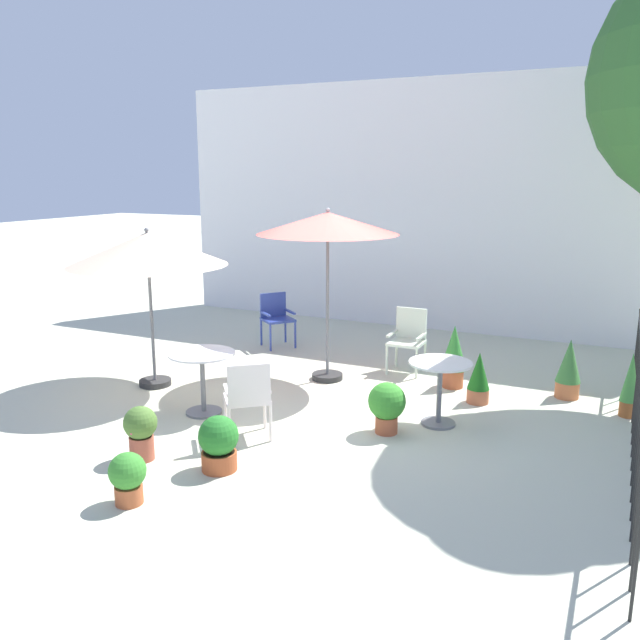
% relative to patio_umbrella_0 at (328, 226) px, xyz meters
% --- Properties ---
extents(ground_plane, '(60.00, 60.00, 0.00)m').
position_rel_patio_umbrella_0_xyz_m(ground_plane, '(0.33, -1.04, -2.19)').
color(ground_plane, beige).
extents(villa_facade, '(10.02, 0.30, 4.55)m').
position_rel_patio_umbrella_0_xyz_m(villa_facade, '(0.33, 3.77, 0.08)').
color(villa_facade, white).
rests_on(villa_facade, ground).
extents(terrace_railing, '(0.03, 6.00, 1.01)m').
position_rel_patio_umbrella_0_xyz_m(terrace_railing, '(3.97, -1.04, -1.51)').
color(terrace_railing, black).
rests_on(terrace_railing, ground).
extents(patio_umbrella_0, '(1.96, 1.96, 2.43)m').
position_rel_patio_umbrella_0_xyz_m(patio_umbrella_0, '(0.00, 0.00, 0.00)').
color(patio_umbrella_0, '#2D2D2D').
rests_on(patio_umbrella_0, ground).
extents(patio_umbrella_1, '(2.12, 2.12, 2.18)m').
position_rel_patio_umbrella_0_xyz_m(patio_umbrella_1, '(-2.06, -1.27, -0.30)').
color(patio_umbrella_1, '#2D2D2D').
rests_on(patio_umbrella_1, ground).
extents(cafe_table_0, '(0.81, 0.81, 0.77)m').
position_rel_patio_umbrella_0_xyz_m(cafe_table_0, '(-0.81, -1.88, -1.65)').
color(cafe_table_0, silver).
rests_on(cafe_table_0, ground).
extents(cafe_table_1, '(0.73, 0.73, 0.77)m').
position_rel_patio_umbrella_0_xyz_m(cafe_table_1, '(1.90, -1.01, -1.66)').
color(cafe_table_1, silver).
rests_on(cafe_table_1, ground).
extents(patio_chair_0, '(0.49, 0.47, 0.94)m').
position_rel_patio_umbrella_0_xyz_m(patio_chair_0, '(0.92, 0.87, -1.65)').
color(patio_chair_0, silver).
rests_on(patio_chair_0, ground).
extents(patio_chair_1, '(0.67, 0.67, 0.90)m').
position_rel_patio_umbrella_0_xyz_m(patio_chair_1, '(-1.56, 1.32, -1.66)').
color(patio_chair_1, '#31449B').
rests_on(patio_chair_1, ground).
extents(patio_chair_2, '(0.65, 0.64, 0.90)m').
position_rel_patio_umbrella_0_xyz_m(patio_chair_2, '(0.12, -2.34, -1.67)').
color(patio_chair_2, white).
rests_on(patio_chair_2, ground).
extents(potted_plant_0, '(0.40, 0.40, 0.56)m').
position_rel_patio_umbrella_0_xyz_m(potted_plant_0, '(0.24, -3.12, -1.90)').
color(potted_plant_0, '#A74D2A').
rests_on(potted_plant_0, ground).
extents(potted_plant_1, '(0.22, 0.22, 0.80)m').
position_rel_patio_umbrella_0_xyz_m(potted_plant_1, '(3.91, 0.22, -1.78)').
color(potted_plant_1, '#A1582A').
rests_on(potted_plant_1, ground).
extents(potted_plant_2, '(0.32, 0.32, 0.79)m').
position_rel_patio_umbrella_0_xyz_m(potted_plant_2, '(3.18, 0.63, -1.79)').
color(potted_plant_2, '#BD673C').
rests_on(potted_plant_2, ground).
extents(potted_plant_3, '(0.43, 0.43, 0.59)m').
position_rel_patio_umbrella_0_xyz_m(potted_plant_3, '(1.43, -1.51, -1.85)').
color(potted_plant_3, '#B25736').
rests_on(potted_plant_3, ground).
extents(potted_plant_4, '(0.36, 0.36, 0.88)m').
position_rel_patio_umbrella_0_xyz_m(potted_plant_4, '(1.71, 0.42, -1.72)').
color(potted_plant_4, '#B25432').
rests_on(potted_plant_4, ground).
extents(potted_plant_5, '(0.35, 0.35, 0.57)m').
position_rel_patio_umbrella_0_xyz_m(potted_plant_5, '(-0.61, -3.26, -1.87)').
color(potted_plant_5, '#A6503C').
rests_on(potted_plant_5, ground).
extents(potted_plant_6, '(0.34, 0.34, 0.48)m').
position_rel_patio_umbrella_0_xyz_m(potted_plant_6, '(-0.11, -4.04, -1.93)').
color(potted_plant_6, '#B05731').
rests_on(potted_plant_6, ground).
extents(potted_plant_7, '(0.29, 0.29, 0.67)m').
position_rel_patio_umbrella_0_xyz_m(potted_plant_7, '(2.16, -0.07, -1.86)').
color(potted_plant_7, '#B5603E').
rests_on(potted_plant_7, ground).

